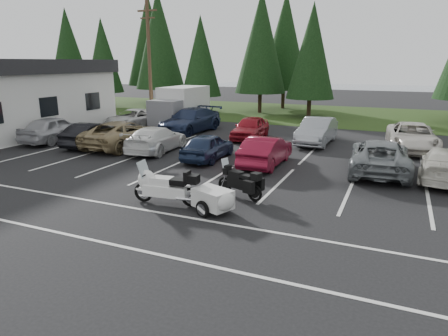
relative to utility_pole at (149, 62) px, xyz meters
The scene contains 30 objects.
ground 16.31m from the utility_pole, 50.19° to the right, with size 120.00×120.00×0.00m, color black.
grass_strip 16.31m from the utility_pole, 50.19° to the left, with size 80.00×16.00×0.01m, color #1F3410.
lake_water 45.47m from the utility_pole, 71.97° to the left, with size 70.00×50.00×0.02m, color slate.
utility_pole is the anchor object (origin of this frame).
box_truck 3.85m from the utility_pole, 14.04° to the left, with size 2.40×5.60×2.90m, color silver, non-canonical shape.
stall_markings 14.90m from the utility_pole, 45.00° to the right, with size 32.00×16.00×0.01m, color silver.
conifer_0 20.90m from the utility_pole, 149.74° to the left, with size 4.58×4.58×10.66m.
conifer_1 15.14m from the utility_pole, 142.52° to the left, with size 3.96×3.96×9.22m.
conifer_2 12.56m from the utility_pole, 119.05° to the left, with size 5.10×5.10×11.89m.
conifer_3 9.43m from the utility_pole, 93.04° to the left, with size 3.87×3.87×9.02m.
conifer_4 12.13m from the utility_pole, 65.36° to the left, with size 4.80×4.80×11.17m.
conifer_5 13.89m from the utility_pole, 43.83° to the left, with size 4.14×4.14×9.63m.
conifer_back_a 18.20m from the utility_pole, 123.69° to the left, with size 5.28×5.28×12.30m.
conifer_back_b 16.75m from the utility_pole, 68.84° to the left, with size 4.97×4.97×11.58m.
car_near_0 8.96m from the utility_pole, 103.08° to the right, with size 1.86×4.63×1.58m, color #B4B4B9.
car_near_1 9.01m from the utility_pole, 81.35° to the right, with size 1.45×4.15×1.37m, color black.
car_near_2 8.98m from the utility_pole, 68.10° to the right, with size 2.50×5.43×1.51m, color #8F7C53.
car_near_3 10.22m from the utility_pole, 54.93° to the right, with size 1.90×4.69×1.36m, color silver.
car_near_4 12.71m from the utility_pole, 43.22° to the right, with size 1.56×3.88×1.32m, color #1B2844.
car_near_5 14.90m from the utility_pole, 34.84° to the right, with size 1.47×4.22×1.39m, color maroon.
car_near_6 18.75m from the utility_pole, 23.92° to the right, with size 2.43×5.26×1.46m, color slate.
car_near_7 21.14m from the utility_pole, 21.67° to the right, with size 1.88×4.63×1.34m, color beige.
car_far_0 4.40m from the utility_pole, 102.98° to the right, with size 2.33×5.05×1.40m, color silver.
car_far_1 5.87m from the utility_pole, 19.95° to the right, with size 2.30×5.65×1.64m, color #1A2543.
car_far_2 9.92m from the utility_pole, 14.02° to the right, with size 1.67×4.14×1.41m, color maroon.
car_far_3 13.71m from the utility_pole, ahead, with size 1.62×4.65×1.53m, color gray.
car_far_4 18.63m from the utility_pole, ahead, with size 2.46×5.33×1.48m, color beige.
touring_motorcycle 18.41m from the utility_pole, 54.90° to the right, with size 2.70×0.83×1.50m, color white, non-canonical shape.
cargo_trailer 19.62m from the utility_pole, 50.67° to the right, with size 1.75×0.99×0.81m, color silver, non-canonical shape.
adventure_motorcycle 18.38m from the utility_pole, 46.53° to the right, with size 2.23×0.78×1.36m, color black, non-canonical shape.
Camera 1 is at (7.33, -13.75, 4.72)m, focal length 32.00 mm.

